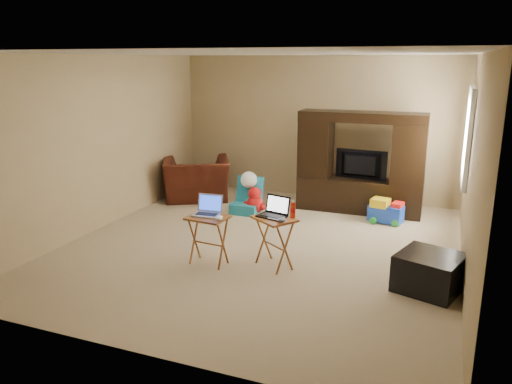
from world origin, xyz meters
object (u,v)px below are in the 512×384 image
at_px(tray_table_right, 274,242).
at_px(laptop_right, 272,207).
at_px(mouse_left, 220,218).
at_px(plush_toy, 255,200).
at_px(water_bottle, 293,210).
at_px(recliner, 197,179).
at_px(ottoman, 429,272).
at_px(laptop_left, 206,206).
at_px(child_rocker, 246,195).
at_px(entertainment_center, 360,163).
at_px(television, 360,165).
at_px(mouse_right, 282,220).
at_px(tray_table_left, 208,240).
at_px(push_toy, 386,211).

height_order(tray_table_right, laptop_right, laptop_right).
height_order(laptop_right, mouse_left, laptop_right).
relative_size(plush_toy, water_bottle, 2.33).
xyz_separation_m(recliner, water_bottle, (2.49, -2.28, 0.35)).
xyz_separation_m(ottoman, mouse_left, (-2.35, -0.30, 0.43)).
relative_size(ottoman, water_bottle, 3.31).
xyz_separation_m(laptop_left, water_bottle, (1.00, 0.26, -0.01)).
xyz_separation_m(ottoman, tray_table_right, (-1.77, -0.02, 0.11)).
relative_size(child_rocker, tray_table_right, 0.95).
bearing_deg(ottoman, water_bottle, 177.84).
bearing_deg(plush_toy, entertainment_center, 25.37).
bearing_deg(entertainment_center, laptop_left, -116.24).
height_order(television, laptop_left, television).
relative_size(ottoman, laptop_right, 1.95).
relative_size(television, child_rocker, 1.42).
xyz_separation_m(plush_toy, ottoman, (2.78, -1.91, -0.02)).
relative_size(laptop_left, mouse_right, 2.52).
distance_m(mouse_right, water_bottle, 0.22).
height_order(television, laptop_right, television).
bearing_deg(ottoman, laptop_left, -175.63).
bearing_deg(recliner, mouse_left, 94.49).
bearing_deg(entertainment_center, ottoman, -65.95).
height_order(ottoman, laptop_right, laptop_right).
distance_m(plush_toy, laptop_right, 2.20).
bearing_deg(television, tray_table_left, 69.71).
bearing_deg(television, child_rocker, 27.42).
height_order(ottoman, mouse_left, mouse_left).
bearing_deg(television, ottoman, 120.00).
bearing_deg(ottoman, recliner, 150.05).
relative_size(entertainment_center, child_rocker, 3.41).
relative_size(laptop_right, water_bottle, 1.70).
height_order(plush_toy, mouse_right, mouse_right).
distance_m(child_rocker, water_bottle, 2.31).
xyz_separation_m(push_toy, laptop_left, (-1.84, -2.38, 0.53)).
distance_m(television, laptop_left, 3.10).
relative_size(entertainment_center, plush_toy, 4.50).
height_order(push_toy, mouse_left, mouse_left).
relative_size(tray_table_right, laptop_right, 1.91).
height_order(entertainment_center, laptop_right, entertainment_center).
xyz_separation_m(laptop_right, mouse_left, (-0.54, -0.30, -0.11)).
relative_size(recliner, water_bottle, 5.94).
height_order(plush_toy, water_bottle, water_bottle).
distance_m(television, mouse_right, 2.77).
relative_size(television, tray_table_right, 1.34).
height_order(entertainment_center, mouse_right, entertainment_center).
bearing_deg(recliner, entertainment_center, 157.67).
relative_size(child_rocker, laptop_right, 1.81).
xyz_separation_m(tray_table_left, laptop_right, (0.73, 0.23, 0.44)).
xyz_separation_m(entertainment_center, mouse_left, (-1.12, -2.94, -0.18)).
xyz_separation_m(plush_toy, push_toy, (2.05, 0.28, -0.03)).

